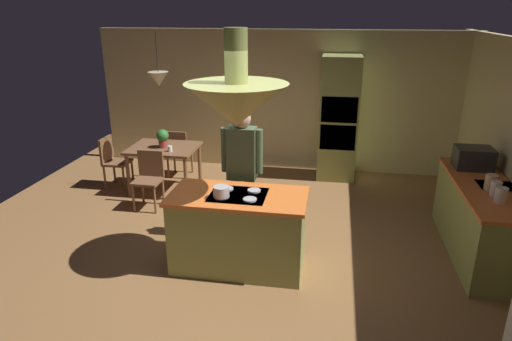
# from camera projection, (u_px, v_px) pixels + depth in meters

# --- Properties ---
(ground) EXTENTS (8.16, 8.16, 0.00)m
(ground) POSITION_uv_depth(u_px,v_px,m) (242.00, 257.00, 5.55)
(ground) COLOR olive
(wall_back) EXTENTS (6.80, 0.10, 2.55)m
(wall_back) POSITION_uv_depth(u_px,v_px,m) (279.00, 101.00, 8.30)
(wall_back) COLOR beige
(wall_back) RESTS_ON ground
(kitchen_island) EXTENTS (1.56, 0.80, 0.94)m
(kitchen_island) POSITION_uv_depth(u_px,v_px,m) (239.00, 231.00, 5.20)
(kitchen_island) COLOR #8C934C
(kitchen_island) RESTS_ON ground
(counter_run_right) EXTENTS (0.73, 2.06, 0.92)m
(counter_run_right) POSITION_uv_depth(u_px,v_px,m) (480.00, 219.00, 5.48)
(counter_run_right) COLOR #8C934C
(counter_run_right) RESTS_ON ground
(oven_tower) EXTENTS (0.66, 0.62, 2.16)m
(oven_tower) POSITION_uv_depth(u_px,v_px,m) (339.00, 119.00, 7.81)
(oven_tower) COLOR #8C934C
(oven_tower) RESTS_ON ground
(dining_table) EXTENTS (1.09, 0.86, 0.76)m
(dining_table) POSITION_uv_depth(u_px,v_px,m) (164.00, 153.00, 7.36)
(dining_table) COLOR brown
(dining_table) RESTS_ON ground
(person_at_island) EXTENTS (0.53, 0.23, 1.74)m
(person_at_island) POSITION_uv_depth(u_px,v_px,m) (242.00, 167.00, 5.65)
(person_at_island) COLOR tan
(person_at_island) RESTS_ON ground
(range_hood) EXTENTS (1.10, 1.10, 1.00)m
(range_hood) POSITION_uv_depth(u_px,v_px,m) (237.00, 102.00, 4.69)
(range_hood) COLOR #8C934C
(pendant_light_over_table) EXTENTS (0.32, 0.32, 0.82)m
(pendant_light_over_table) POSITION_uv_depth(u_px,v_px,m) (159.00, 79.00, 6.94)
(pendant_light_over_table) COLOR beige
(chair_facing_island) EXTENTS (0.40, 0.40, 0.87)m
(chair_facing_island) POSITION_uv_depth(u_px,v_px,m) (149.00, 175.00, 6.80)
(chair_facing_island) COLOR brown
(chair_facing_island) RESTS_ON ground
(chair_by_back_wall) EXTENTS (0.40, 0.40, 0.87)m
(chair_by_back_wall) POSITION_uv_depth(u_px,v_px,m) (178.00, 150.00, 8.01)
(chair_by_back_wall) COLOR brown
(chair_by_back_wall) RESTS_ON ground
(chair_at_corner) EXTENTS (0.40, 0.40, 0.87)m
(chair_at_corner) POSITION_uv_depth(u_px,v_px,m) (113.00, 159.00, 7.56)
(chair_at_corner) COLOR brown
(chair_at_corner) RESTS_ON ground
(potted_plant_on_table) EXTENTS (0.20, 0.20, 0.30)m
(potted_plant_on_table) POSITION_uv_depth(u_px,v_px,m) (163.00, 137.00, 7.24)
(potted_plant_on_table) COLOR #99382D
(potted_plant_on_table) RESTS_ON dining_table
(cup_on_table) EXTENTS (0.07, 0.07, 0.09)m
(cup_on_table) POSITION_uv_depth(u_px,v_px,m) (170.00, 149.00, 7.07)
(cup_on_table) COLOR white
(cup_on_table) RESTS_ON dining_table
(canister_flour) EXTENTS (0.13, 0.13, 0.17)m
(canister_flour) POSITION_uv_depth(u_px,v_px,m) (501.00, 195.00, 4.83)
(canister_flour) COLOR silver
(canister_flour) RESTS_ON counter_run_right
(canister_sugar) EXTENTS (0.12, 0.12, 0.17)m
(canister_sugar) POSITION_uv_depth(u_px,v_px,m) (496.00, 189.00, 4.99)
(canister_sugar) COLOR silver
(canister_sugar) RESTS_ON counter_run_right
(canister_tea) EXTENTS (0.13, 0.13, 0.18)m
(canister_tea) POSITION_uv_depth(u_px,v_px,m) (491.00, 182.00, 5.16)
(canister_tea) COLOR #E0B78C
(canister_tea) RESTS_ON counter_run_right
(microwave_on_counter) EXTENTS (0.46, 0.36, 0.28)m
(microwave_on_counter) POSITION_uv_depth(u_px,v_px,m) (474.00, 158.00, 5.84)
(microwave_on_counter) COLOR #232326
(microwave_on_counter) RESTS_ON counter_run_right
(cooking_pot_on_cooktop) EXTENTS (0.18, 0.18, 0.12)m
(cooking_pot_on_cooktop) POSITION_uv_depth(u_px,v_px,m) (221.00, 192.00, 4.93)
(cooking_pot_on_cooktop) COLOR #B2B2B7
(cooking_pot_on_cooktop) RESTS_ON kitchen_island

